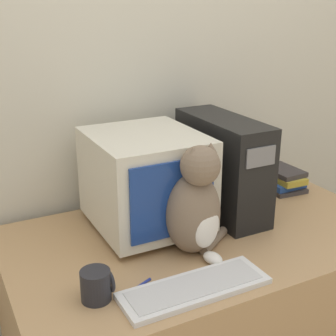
{
  "coord_description": "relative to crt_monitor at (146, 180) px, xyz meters",
  "views": [
    {
      "loc": [
        -0.85,
        -0.92,
        1.57
      ],
      "look_at": [
        -0.14,
        0.45,
        1.01
      ],
      "focal_mm": 50.0,
      "sensor_mm": 36.0,
      "label": 1
    }
  ],
  "objects": [
    {
      "name": "wall_back",
      "position": [
        0.17,
        0.34,
        0.32
      ],
      "size": [
        7.0,
        0.05,
        2.5
      ],
      "color": "beige",
      "rests_on": "ground_plane"
    },
    {
      "name": "desk",
      "position": [
        0.17,
        -0.15,
        -0.56
      ],
      "size": [
        1.46,
        0.84,
        0.74
      ],
      "color": "tan",
      "rests_on": "ground_plane"
    },
    {
      "name": "crt_monitor",
      "position": [
        0.0,
        0.0,
        0.0
      ],
      "size": [
        0.39,
        0.44,
        0.37
      ],
      "color": "beige",
      "rests_on": "desk"
    },
    {
      "name": "computer_tower",
      "position": [
        0.34,
        -0.01,
        0.01
      ],
      "size": [
        0.18,
        0.48,
        0.4
      ],
      "color": "black",
      "rests_on": "desk"
    },
    {
      "name": "keyboard",
      "position": [
        -0.05,
        -0.45,
        -0.18
      ],
      "size": [
        0.47,
        0.16,
        0.02
      ],
      "color": "silver",
      "rests_on": "desk"
    },
    {
      "name": "cat",
      "position": [
        0.07,
        -0.25,
        -0.02
      ],
      "size": [
        0.29,
        0.25,
        0.4
      ],
      "rotation": [
        0.0,
        0.0,
        0.19
      ],
      "color": "#7A6651",
      "rests_on": "desk"
    },
    {
      "name": "book_stack",
      "position": [
        0.72,
        0.06,
        -0.15
      ],
      "size": [
        0.17,
        0.22,
        0.1
      ],
      "color": "#383333",
      "rests_on": "desk"
    },
    {
      "name": "pen",
      "position": [
        -0.21,
        -0.37,
        -0.19
      ],
      "size": [
        0.14,
        0.07,
        0.01
      ],
      "color": "navy",
      "rests_on": "desk"
    },
    {
      "name": "mug",
      "position": [
        -0.33,
        -0.36,
        -0.15
      ],
      "size": [
        0.1,
        0.09,
        0.1
      ],
      "color": "#232328",
      "rests_on": "desk"
    }
  ]
}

